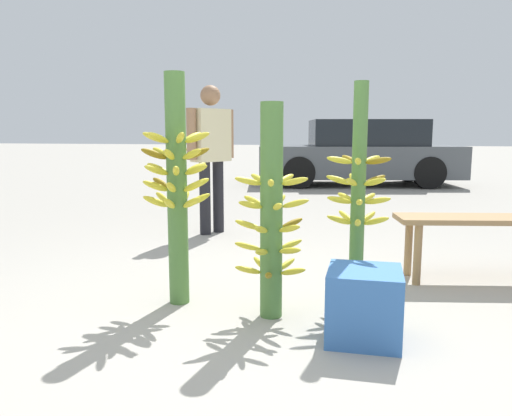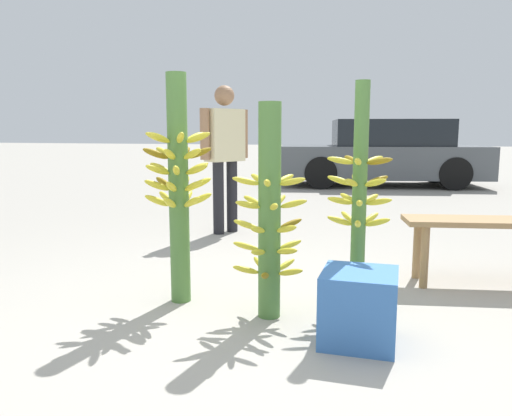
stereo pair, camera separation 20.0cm
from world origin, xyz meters
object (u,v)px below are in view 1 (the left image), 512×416
object	(u,v)px
vendor_person	(211,147)
banana_stalk_center	(271,215)
banana_stalk_left	(177,185)
produce_crate	(364,305)
banana_stalk_right	(358,195)
parked_car	(360,154)
market_bench	(490,227)

from	to	relation	value
vendor_person	banana_stalk_center	bearing A→B (deg)	-123.23
vendor_person	banana_stalk_left	bearing A→B (deg)	-136.61
banana_stalk_left	produce_crate	bearing A→B (deg)	-15.92
banana_stalk_right	vendor_person	world-z (taller)	vendor_person
banana_stalk_left	parked_car	distance (m)	8.06
banana_stalk_center	banana_stalk_right	world-z (taller)	banana_stalk_right
banana_stalk_right	parked_car	xyz separation A→B (m)	(-0.15, 7.79, -0.07)
banana_stalk_right	market_bench	size ratio (longest dim) A/B	1.00
banana_stalk_right	vendor_person	distance (m)	2.67
banana_stalk_left	banana_stalk_center	world-z (taller)	banana_stalk_left
banana_stalk_right	parked_car	bearing A→B (deg)	91.08
banana_stalk_left	produce_crate	size ratio (longest dim) A/B	3.81
banana_stalk_left	banana_stalk_center	size ratio (longest dim) A/B	1.15
market_bench	produce_crate	world-z (taller)	market_bench
banana_stalk_center	parked_car	xyz separation A→B (m)	(0.36, 8.11, 0.03)
banana_stalk_center	parked_car	world-z (taller)	parked_car
banana_stalk_right	vendor_person	size ratio (longest dim) A/B	0.89
parked_car	produce_crate	bearing A→B (deg)	169.46
banana_stalk_center	parked_car	size ratio (longest dim) A/B	0.29
banana_stalk_center	vendor_person	size ratio (longest dim) A/B	0.80
banana_stalk_center	produce_crate	xyz separation A→B (m)	(0.57, -0.24, -0.45)
banana_stalk_right	banana_stalk_left	bearing A→B (deg)	-169.88
produce_crate	vendor_person	bearing A→B (deg)	123.23
parked_car	banana_stalk_right	bearing A→B (deg)	169.12
banana_stalk_left	banana_stalk_right	size ratio (longest dim) A/B	1.04
vendor_person	produce_crate	distance (m)	3.25
market_bench	vendor_person	bearing A→B (deg)	143.48
banana_stalk_left	vendor_person	bearing A→B (deg)	102.36
vendor_person	produce_crate	size ratio (longest dim) A/B	4.13
vendor_person	market_bench	world-z (taller)	vendor_person
banana_stalk_left	parked_car	xyz separation A→B (m)	(1.02, 8.00, -0.13)
banana_stalk_left	vendor_person	world-z (taller)	vendor_person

